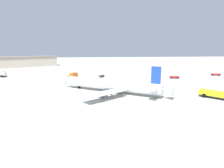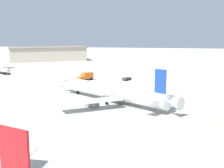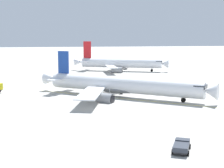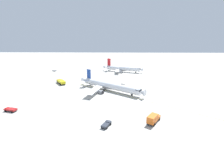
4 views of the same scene
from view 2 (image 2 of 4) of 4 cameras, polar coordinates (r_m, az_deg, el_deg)
ground_plane at (r=81.05m, az=3.27°, el=-4.03°), size 600.00×600.00×0.00m
airliner_main at (r=84.18m, az=-0.04°, el=-1.59°), size 38.77×31.10×11.09m
catering_truck_truck at (r=122.90m, az=-4.94°, el=1.46°), size 6.07×7.19×3.10m
baggage_truck_truck at (r=122.62m, az=2.80°, el=1.03°), size 3.50×4.57×1.22m
fuel_tanker_truck at (r=149.26m, az=-19.76°, el=2.35°), size 8.80×5.90×2.87m
terminal_shed at (r=210.66m, az=-12.01°, el=5.56°), size 53.99×43.18×9.39m
taxiway_centreline at (r=82.79m, az=3.20°, el=-3.73°), size 153.03×110.64×0.01m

